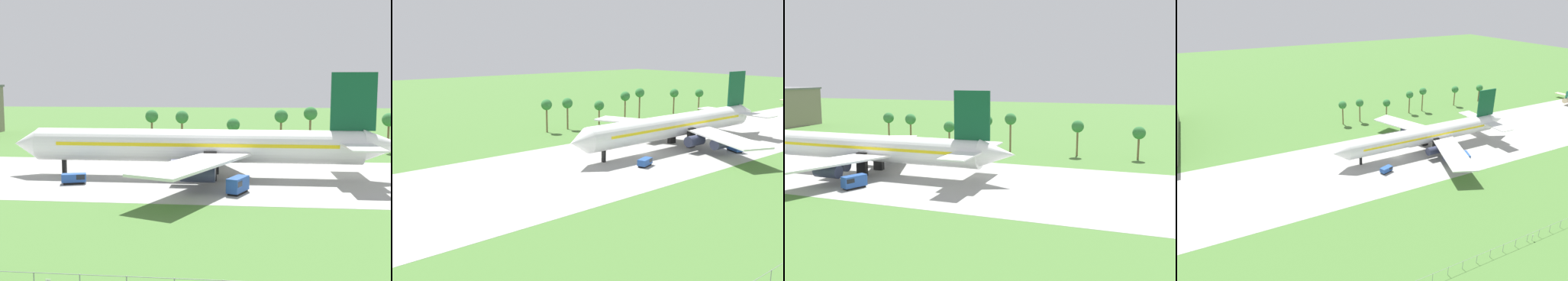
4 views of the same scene
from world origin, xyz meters
TOP-DOWN VIEW (x-y plane):
  - ground_plane at (0.00, 0.00)m, footprint 600.00×600.00m
  - taxiway_strip at (0.00, 0.00)m, footprint 320.00×44.00m
  - jet_airliner at (13.67, 0.36)m, footprint 75.93×59.14m
  - baggage_tug at (20.34, -13.77)m, footprint 3.80×5.48m
  - catering_van at (-9.11, -8.61)m, footprint 4.72×3.23m
  - palm_tree_row at (31.74, 40.52)m, footprint 84.20×3.60m

SIDE VIEW (x-z plane):
  - ground_plane at x=0.00m, z-range 0.00..0.00m
  - taxiway_strip at x=0.00m, z-range 0.00..0.02m
  - catering_van at x=-9.11m, z-range 0.10..1.97m
  - baggage_tug at x=20.34m, z-range 0.10..2.87m
  - jet_airliner at x=13.67m, z-range -4.00..16.17m
  - palm_tree_row at x=31.74m, z-range 2.49..14.54m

